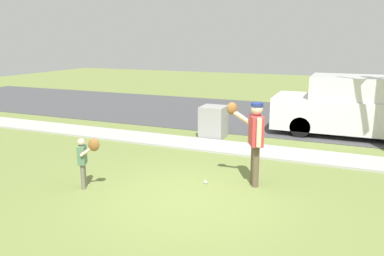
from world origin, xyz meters
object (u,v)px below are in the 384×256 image
person_adult (254,135)px  person_child (85,156)px  parked_van_white (355,108)px  baseball (205,182)px  utility_cabinet (213,122)px

person_adult → person_child: bearing=0.9°
person_child → parked_van_white: (5.07, 6.88, 0.19)m
person_child → parked_van_white: size_ratio=0.22×
person_adult → parked_van_white: size_ratio=0.35×
person_adult → parked_van_white: 5.72m
person_child → baseball: person_child is taller
baseball → parked_van_white: parked_van_white is taller
baseball → parked_van_white: 6.45m
person_child → parked_van_white: parked_van_white is taller
person_adult → baseball: size_ratio=23.79×
person_adult → parked_van_white: (1.98, 5.36, -0.19)m
baseball → person_child: bearing=-151.1°
person_adult → parked_van_white: parked_van_white is taller
person_child → utility_cabinet: person_child is taller
parked_van_white → person_adult: bearing=-110.3°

